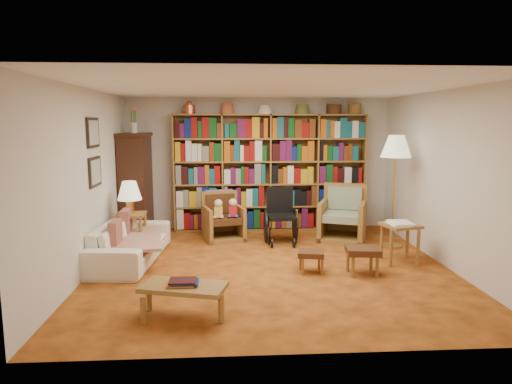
{
  "coord_description": "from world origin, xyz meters",
  "views": [
    {
      "loc": [
        -0.59,
        -6.25,
        2.03
      ],
      "look_at": [
        -0.17,
        0.6,
        0.99
      ],
      "focal_mm": 32.0,
      "sensor_mm": 36.0,
      "label": 1
    }
  ],
  "objects": [
    {
      "name": "wall_left",
      "position": [
        -2.5,
        0.0,
        1.25
      ],
      "size": [
        0.0,
        5.0,
        5.0
      ],
      "primitive_type": "plane",
      "rotation": [
        1.57,
        0.0,
        1.57
      ],
      "color": "silver",
      "rests_on": "floor"
    },
    {
      "name": "footstool_a",
      "position": [
        0.53,
        -0.27,
        0.25
      ],
      "size": [
        0.41,
        0.37,
        0.3
      ],
      "color": "#492413",
      "rests_on": "floor"
    },
    {
      "name": "side_table_papers",
      "position": [
        1.91,
        0.1,
        0.48
      ],
      "size": [
        0.58,
        0.58,
        0.61
      ],
      "color": "brown",
      "rests_on": "floor"
    },
    {
      "name": "footstool_b",
      "position": [
        1.21,
        -0.39,
        0.3
      ],
      "size": [
        0.47,
        0.41,
        0.37
      ],
      "color": "#492413",
      "rests_on": "floor"
    },
    {
      "name": "curio_cabinet",
      "position": [
        -2.25,
        2.0,
        0.95
      ],
      "size": [
        0.5,
        0.95,
        2.4
      ],
      "color": "#361B0E",
      "rests_on": "floor"
    },
    {
      "name": "wheelchair",
      "position": [
        0.3,
        1.38,
        0.43
      ],
      "size": [
        0.54,
        0.75,
        0.94
      ],
      "color": "black",
      "rests_on": "floor"
    },
    {
      "name": "armchair_leather",
      "position": [
        -0.68,
        1.68,
        0.35
      ],
      "size": [
        0.82,
        0.84,
        0.84
      ],
      "color": "brown",
      "rests_on": "floor"
    },
    {
      "name": "side_table_lamp",
      "position": [
        -2.15,
        0.95,
        0.47
      ],
      "size": [
        0.47,
        0.47,
        0.61
      ],
      "color": "brown",
      "rests_on": "floor"
    },
    {
      "name": "cushion_right",
      "position": [
        -2.18,
        0.08,
        0.45
      ],
      "size": [
        0.12,
        0.37,
        0.37
      ],
      "primitive_type": "cube",
      "rotation": [
        0.0,
        0.0,
        -0.01
      ],
      "color": "maroon",
      "rests_on": "sofa"
    },
    {
      "name": "sofa",
      "position": [
        -2.05,
        0.43,
        0.29
      ],
      "size": [
        2.03,
        0.93,
        0.58
      ],
      "primitive_type": "imported",
      "rotation": [
        0.0,
        0.0,
        1.49
      ],
      "color": "#F3E7CE",
      "rests_on": "floor"
    },
    {
      "name": "ceiling",
      "position": [
        0.0,
        0.0,
        2.5
      ],
      "size": [
        5.0,
        5.0,
        0.0
      ],
      "primitive_type": "plane",
      "rotation": [
        3.14,
        0.0,
        0.0
      ],
      "color": "white",
      "rests_on": "wall_back"
    },
    {
      "name": "floor_lamp",
      "position": [
        2.11,
        0.94,
        1.59
      ],
      "size": [
        0.49,
        0.49,
        1.84
      ],
      "color": "gold",
      "rests_on": "floor"
    },
    {
      "name": "framed_pictures",
      "position": [
        -2.48,
        0.3,
        1.62
      ],
      "size": [
        0.03,
        0.52,
        0.97
      ],
      "color": "black",
      "rests_on": "wall_left"
    },
    {
      "name": "wall_back",
      "position": [
        0.0,
        2.5,
        1.25
      ],
      "size": [
        5.0,
        0.0,
        5.0
      ],
      "primitive_type": "plane",
      "rotation": [
        1.57,
        0.0,
        0.0
      ],
      "color": "silver",
      "rests_on": "floor"
    },
    {
      "name": "table_lamp",
      "position": [
        -2.15,
        0.95,
        0.96
      ],
      "size": [
        0.38,
        0.38,
        0.51
      ],
      "color": "gold",
      "rests_on": "side_table_lamp"
    },
    {
      "name": "wall_right",
      "position": [
        2.5,
        0.0,
        1.25
      ],
      "size": [
        0.0,
        5.0,
        5.0
      ],
      "primitive_type": "plane",
      "rotation": [
        1.57,
        0.0,
        -1.57
      ],
      "color": "silver",
      "rests_on": "floor"
    },
    {
      "name": "floor",
      "position": [
        0.0,
        0.0,
        0.0
      ],
      "size": [
        5.0,
        5.0,
        0.0
      ],
      "primitive_type": "plane",
      "color": "#BB5E1C",
      "rests_on": "ground"
    },
    {
      "name": "coffee_table",
      "position": [
        -1.07,
        -1.63,
        0.3
      ],
      "size": [
        0.96,
        0.65,
        0.4
      ],
      "color": "brown",
      "rests_on": "floor"
    },
    {
      "name": "wall_front",
      "position": [
        0.0,
        -2.5,
        1.25
      ],
      "size": [
        5.0,
        0.0,
        5.0
      ],
      "primitive_type": "plane",
      "rotation": [
        -1.57,
        0.0,
        0.0
      ],
      "color": "silver",
      "rests_on": "floor"
    },
    {
      "name": "bookshelf",
      "position": [
        0.2,
        2.33,
        1.17
      ],
      "size": [
        3.6,
        0.3,
        2.42
      ],
      "color": "brown",
      "rests_on": "floor"
    },
    {
      "name": "armchair_sage",
      "position": [
        1.39,
        1.53,
        0.37
      ],
      "size": [
        1.05,
        1.05,
        0.96
      ],
      "color": "brown",
      "rests_on": "floor"
    },
    {
      "name": "cushion_left",
      "position": [
        -2.18,
        0.78,
        0.45
      ],
      "size": [
        0.14,
        0.4,
        0.4
      ],
      "primitive_type": "cube",
      "rotation": [
        0.0,
        0.0,
        0.03
      ],
      "color": "maroon",
      "rests_on": "sofa"
    },
    {
      "name": "sofa_throw",
      "position": [
        -2.0,
        0.43,
        0.3
      ],
      "size": [
        1.0,
        1.57,
        0.04
      ],
      "primitive_type": "cube",
      "rotation": [
        0.0,
        0.0,
        0.16
      ],
      "color": "beige",
      "rests_on": "sofa"
    }
  ]
}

